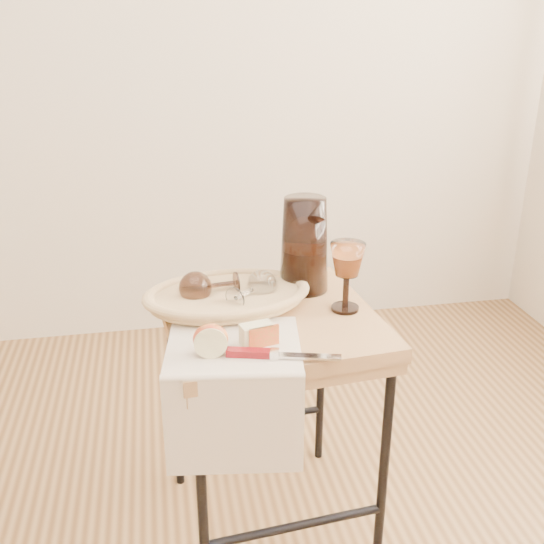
{
  "coord_description": "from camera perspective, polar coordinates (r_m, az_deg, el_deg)",
  "views": [
    {
      "loc": [
        0.1,
        -0.84,
        1.34
      ],
      "look_at": [
        0.36,
        0.53,
        0.77
      ],
      "focal_mm": 42.13,
      "sensor_mm": 36.0,
      "label": 1
    }
  ],
  "objects": [
    {
      "name": "wall_back",
      "position": [
        2.64,
        -13.82,
        22.06
      ],
      "size": [
        3.6,
        0.0,
        2.7
      ],
      "primitive_type": "cube",
      "color": "beige",
      "rests_on": "ground"
    },
    {
      "name": "side_table",
      "position": [
        1.73,
        -0.12,
        -13.4
      ],
      "size": [
        0.55,
        0.55,
        0.65
      ],
      "primitive_type": null,
      "rotation": [
        0.0,
        0.0,
        0.09
      ],
      "color": "brown",
      "rests_on": "floor"
    },
    {
      "name": "tea_towel",
      "position": [
        1.42,
        -3.45,
        -6.58
      ],
      "size": [
        0.33,
        0.3,
        0.01
      ],
      "primitive_type": "cube",
      "rotation": [
        0.0,
        0.0,
        -0.14
      ],
      "color": "silver",
      "rests_on": "side_table"
    },
    {
      "name": "bread_basket",
      "position": [
        1.6,
        -4.0,
        -2.38
      ],
      "size": [
        0.39,
        0.29,
        0.04
      ],
      "primitive_type": null,
      "rotation": [
        0.0,
        0.0,
        0.09
      ],
      "color": "#AC733F",
      "rests_on": "side_table"
    },
    {
      "name": "goblet_lying_a",
      "position": [
        1.6,
        -5.28,
        -1.21
      ],
      "size": [
        0.14,
        0.1,
        0.08
      ],
      "primitive_type": null,
      "rotation": [
        0.0,
        0.0,
        3.27
      ],
      "color": "brown",
      "rests_on": "bread_basket"
    },
    {
      "name": "goblet_lying_b",
      "position": [
        1.58,
        -1.93,
        -1.65
      ],
      "size": [
        0.14,
        0.14,
        0.08
      ],
      "primitive_type": null,
      "rotation": [
        0.0,
        0.0,
        0.74
      ],
      "color": "white",
      "rests_on": "bread_basket"
    },
    {
      "name": "pitcher",
      "position": [
        1.67,
        2.91,
        2.47
      ],
      "size": [
        0.26,
        0.3,
        0.29
      ],
      "primitive_type": null,
      "rotation": [
        0.0,
        0.0,
        -0.42
      ],
      "color": "black",
      "rests_on": "side_table"
    },
    {
      "name": "wine_goblet",
      "position": [
        1.57,
        6.68,
        -0.43
      ],
      "size": [
        0.11,
        0.11,
        0.18
      ],
      "primitive_type": null,
      "rotation": [
        0.0,
        0.0,
        -0.27
      ],
      "color": "white",
      "rests_on": "side_table"
    },
    {
      "name": "apple_half",
      "position": [
        1.37,
        -5.51,
        -5.96
      ],
      "size": [
        0.08,
        0.05,
        0.07
      ],
      "primitive_type": "ellipsoid",
      "rotation": [
        0.0,
        0.0,
        -0.09
      ],
      "color": "red",
      "rests_on": "tea_towel"
    },
    {
      "name": "apple_wedge",
      "position": [
        1.41,
        -1.38,
        -5.57
      ],
      "size": [
        0.08,
        0.05,
        0.05
      ],
      "primitive_type": "cube",
      "rotation": [
        0.0,
        0.0,
        0.22
      ],
      "color": "beige",
      "rests_on": "tea_towel"
    },
    {
      "name": "table_knife",
      "position": [
        1.37,
        0.59,
        -7.29
      ],
      "size": [
        0.24,
        0.09,
        0.02
      ],
      "primitive_type": null,
      "rotation": [
        0.0,
        0.0,
        -0.26
      ],
      "color": "silver",
      "rests_on": "tea_towel"
    }
  ]
}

